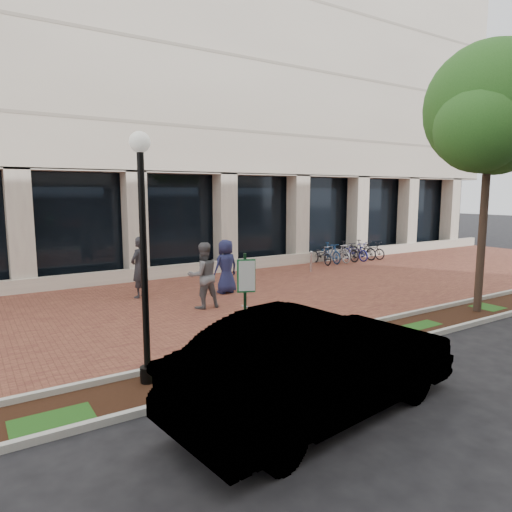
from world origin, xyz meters
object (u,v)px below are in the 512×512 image
lamppost (143,245)px  pedestrian_right (226,267)px  bike_rack_cluster (347,252)px  locked_bicycle (237,339)px  pedestrian_mid (203,275)px  parking_sign (245,298)px  pedestrian_left (140,267)px  sedan_near_curb (320,362)px  bollard (311,261)px  street_tree (491,117)px

lamppost → pedestrian_right: lamppost is taller
lamppost → bike_rack_cluster: size_ratio=1.07×
locked_bicycle → bike_rack_cluster: size_ratio=0.49×
locked_bicycle → pedestrian_mid: bearing=-36.2°
parking_sign → bike_rack_cluster: bearing=62.4°
pedestrian_left → sedan_near_curb: 9.20m
parking_sign → pedestrian_right: size_ratio=1.26×
locked_bicycle → parking_sign: bearing=151.0°
locked_bicycle → bollard: locked_bicycle is taller
bike_rack_cluster → street_tree: bearing=-107.8°
parking_sign → pedestrian_mid: bearing=96.0°
parking_sign → street_tree: size_ratio=0.31×
bike_rack_cluster → pedestrian_mid: bearing=-152.6°
street_tree → pedestrian_left: bearing=137.8°
bike_rack_cluster → sedan_near_curb: 16.09m
bollard → parking_sign: bearing=-135.7°
street_tree → pedestrian_mid: (-6.53, 4.60, -4.48)m
locked_bicycle → bike_rack_cluster: bearing=-70.4°
locked_bicycle → pedestrian_left: size_ratio=1.03×
street_tree → sedan_near_curb: 9.43m
lamppost → street_tree: size_ratio=0.59×
pedestrian_mid → bike_rack_cluster: bearing=-154.2°
bollard → bike_rack_cluster: (3.45, 1.39, 0.00)m
pedestrian_mid → locked_bicycle: bearing=73.9°
parking_sign → street_tree: bearing=25.8°
sedan_near_curb → locked_bicycle: bearing=-4.8°
locked_bicycle → pedestrian_right: (3.00, 5.87, 0.38)m
locked_bicycle → pedestrian_mid: pedestrian_mid is taller
lamppost → pedestrian_mid: bearing=53.0°
pedestrian_right → pedestrian_left: bearing=-26.0°
bike_rack_cluster → sedan_near_curb: sedan_near_curb is taller
locked_bicycle → pedestrian_mid: size_ratio=1.05×
pedestrian_right → bollard: size_ratio=2.00×
street_tree → sedan_near_curb: (-7.90, -2.24, -4.64)m
street_tree → sedan_near_curb: bearing=-164.2°
parking_sign → bike_rack_cluster: parking_sign is taller
bollard → sedan_near_curb: 12.74m
lamppost → bike_rack_cluster: 16.06m
locked_bicycle → lamppost: bearing=65.8°
bollard → pedestrian_right: bearing=-161.9°
street_tree → pedestrian_left: size_ratio=3.73×
pedestrian_left → bollard: (7.77, 0.71, -0.53)m
lamppost → sedan_near_curb: bearing=-53.9°
parking_sign → lamppost: (-1.68, 0.65, 1.02)m
street_tree → bollard: street_tree is taller
pedestrian_mid → bike_rack_cluster: pedestrian_mid is taller
sedan_near_curb → pedestrian_mid: bearing=-18.4°
locked_bicycle → bollard: size_ratio=2.25×
street_tree → bollard: (0.11, 7.66, -4.99)m
parking_sign → bike_rack_cluster: 14.99m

